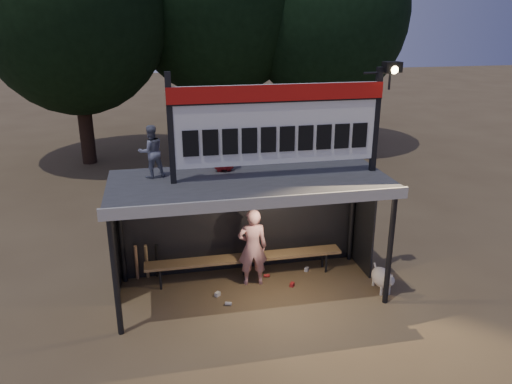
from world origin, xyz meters
TOP-DOWN VIEW (x-y plane):
  - ground at (0.00, 0.00)m, footprint 80.00×80.00m
  - player at (0.11, 0.29)m, footprint 0.61×0.43m
  - child_a at (-1.70, 0.41)m, footprint 0.55×0.48m
  - child_b at (-0.39, 0.56)m, footprint 0.49×0.33m
  - dugout_shelter at (0.00, 0.24)m, footprint 5.10×2.08m
  - scoreboard_assembly at (0.56, -0.01)m, footprint 4.10×0.27m
  - bench at (0.00, 0.55)m, footprint 4.00×0.35m
  - tree_left at (-4.00, 10.00)m, footprint 6.46×6.46m
  - tree_right at (5.00, 10.50)m, footprint 6.08×6.08m
  - dog at (2.52, -0.51)m, footprint 0.36×0.81m
  - bats at (-1.95, 0.82)m, footprint 0.49×0.33m
  - litter at (0.27, 0.23)m, footprint 2.08×1.37m

SIDE VIEW (x-z plane):
  - ground at x=0.00m, z-range 0.00..0.00m
  - litter at x=0.27m, z-range 0.00..0.08m
  - dog at x=2.52m, z-range 0.03..0.53m
  - bats at x=-1.95m, z-range 0.01..0.85m
  - bench at x=0.00m, z-range 0.19..0.67m
  - player at x=0.11m, z-range 0.00..1.59m
  - dugout_shelter at x=0.00m, z-range 0.69..3.01m
  - child_a at x=-1.70m, z-range 2.32..3.27m
  - child_b at x=-0.39m, z-range 2.32..3.31m
  - scoreboard_assembly at x=0.56m, z-range 2.33..4.32m
  - tree_right at x=5.00m, z-range 0.83..9.55m
  - tree_left at x=-4.00m, z-range 0.88..10.15m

